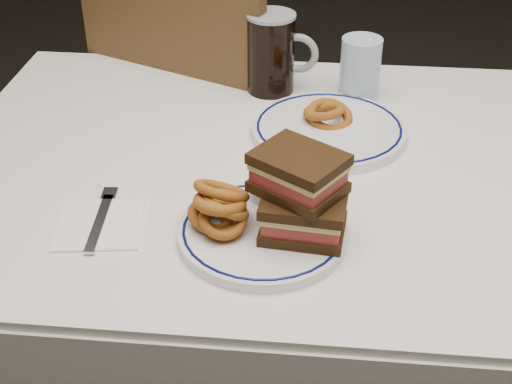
# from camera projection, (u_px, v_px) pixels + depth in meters

# --- Properties ---
(dining_table) EXTENTS (1.27, 0.87, 0.75)m
(dining_table) POSITION_uv_depth(u_px,v_px,m) (300.00, 211.00, 1.29)
(dining_table) COLOR silver
(dining_table) RESTS_ON floor
(chair_far) EXTENTS (0.59, 0.59, 0.98)m
(chair_far) POSITION_uv_depth(u_px,v_px,m) (207.00, 132.00, 1.77)
(chair_far) COLOR #412714
(chair_far) RESTS_ON floor
(main_plate) EXTENTS (0.25, 0.25, 0.02)m
(main_plate) POSITION_uv_depth(u_px,v_px,m) (263.00, 232.00, 1.05)
(main_plate) COLOR white
(main_plate) RESTS_ON dining_table
(reuben_sandwich) EXTENTS (0.15, 0.15, 0.12)m
(reuben_sandwich) POSITION_uv_depth(u_px,v_px,m) (301.00, 194.00, 1.01)
(reuben_sandwich) COLOR black
(reuben_sandwich) RESTS_ON main_plate
(onion_rings_main) EXTENTS (0.10, 0.11, 0.10)m
(onion_rings_main) POSITION_uv_depth(u_px,v_px,m) (220.00, 208.00, 1.04)
(onion_rings_main) COLOR brown
(onion_rings_main) RESTS_ON main_plate
(ketchup_ramekin) EXTENTS (0.05, 0.05, 0.03)m
(ketchup_ramekin) POSITION_uv_depth(u_px,v_px,m) (264.00, 189.00, 1.11)
(ketchup_ramekin) COLOR silver
(ketchup_ramekin) RESTS_ON main_plate
(beer_mug) EXTENTS (0.15, 0.10, 0.16)m
(beer_mug) POSITION_uv_depth(u_px,v_px,m) (273.00, 52.00, 1.43)
(beer_mug) COLOR black
(beer_mug) RESTS_ON dining_table
(water_glass) EXTENTS (0.08, 0.08, 0.13)m
(water_glass) POSITION_uv_depth(u_px,v_px,m) (360.00, 69.00, 1.41)
(water_glass) COLOR #ABC9DD
(water_glass) RESTS_ON dining_table
(far_plate) EXTENTS (0.28, 0.28, 0.02)m
(far_plate) POSITION_uv_depth(u_px,v_px,m) (329.00, 130.00, 1.31)
(far_plate) COLOR white
(far_plate) RESTS_ON dining_table
(onion_rings_far) EXTENTS (0.10, 0.09, 0.06)m
(onion_rings_far) POSITION_uv_depth(u_px,v_px,m) (327.00, 114.00, 1.32)
(onion_rings_far) COLOR brown
(onion_rings_far) RESTS_ON far_plate
(napkin_fork) EXTENTS (0.14, 0.17, 0.01)m
(napkin_fork) POSITION_uv_depth(u_px,v_px,m) (100.00, 223.00, 1.08)
(napkin_fork) COLOR white
(napkin_fork) RESTS_ON dining_table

